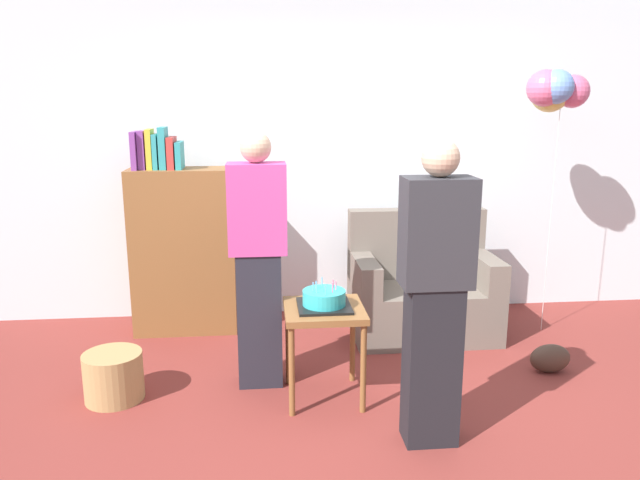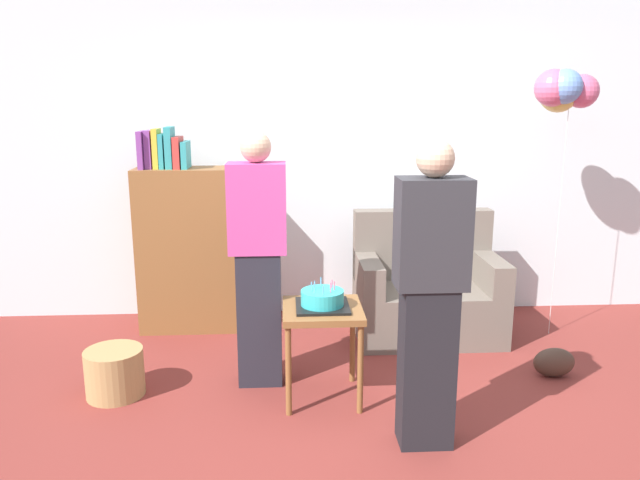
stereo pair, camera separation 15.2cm
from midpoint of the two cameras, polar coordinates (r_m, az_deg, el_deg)
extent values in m
plane|color=maroon|center=(3.62, 6.01, -17.18)|extent=(8.00, 8.00, 0.00)
cube|color=silver|center=(5.18, 2.72, 7.85)|extent=(6.00, 0.10, 2.70)
cube|color=#6B6056|center=(4.86, 10.91, -6.63)|extent=(1.10, 0.70, 0.40)
cube|color=#6B6056|center=(4.98, 10.39, -0.38)|extent=(1.10, 0.16, 0.56)
cube|color=#6B6056|center=(4.67, 5.47, -3.13)|extent=(0.16, 0.70, 0.24)
cube|color=#6B6056|center=(4.90, 16.41, -2.84)|extent=(0.16, 0.70, 0.24)
cube|color=brown|center=(4.93, -11.21, -0.91)|extent=(0.80, 0.36, 1.30)
cube|color=#7F3D93|center=(4.86, -15.40, 8.15)|extent=(0.04, 0.26, 0.28)
cube|color=#7F3D93|center=(4.85, -14.82, 8.20)|extent=(0.05, 0.19, 0.29)
cube|color=gold|center=(4.84, -14.17, 8.31)|extent=(0.04, 0.19, 0.30)
cube|color=teal|center=(4.83, -13.63, 8.10)|extent=(0.03, 0.21, 0.26)
cube|color=teal|center=(4.82, -13.00, 8.43)|extent=(0.05, 0.21, 0.31)
cube|color=red|center=(4.81, -12.26, 8.02)|extent=(0.05, 0.25, 0.24)
cube|color=teal|center=(4.81, -11.57, 7.84)|extent=(0.04, 0.25, 0.20)
cube|color=brown|center=(3.70, 1.41, -6.62)|extent=(0.48, 0.48, 0.04)
cylinder|color=brown|center=(3.61, -1.74, -12.21)|extent=(0.04, 0.04, 0.55)
cylinder|color=brown|center=(3.65, 5.02, -12.01)|extent=(0.04, 0.04, 0.55)
cylinder|color=brown|center=(4.00, -1.91, -9.65)|extent=(0.04, 0.04, 0.55)
cylinder|color=brown|center=(4.03, 4.16, -9.50)|extent=(0.04, 0.04, 0.55)
cube|color=black|center=(3.69, 1.41, -6.21)|extent=(0.32, 0.32, 0.02)
cylinder|color=#2DB2B7|center=(3.68, 1.41, -5.43)|extent=(0.26, 0.26, 0.09)
cylinder|color=#EA668C|center=(3.66, 2.54, -4.32)|extent=(0.01, 0.01, 0.05)
cylinder|color=#EA668C|center=(3.71, 2.31, -4.12)|extent=(0.01, 0.01, 0.05)
cylinder|color=#66B2E5|center=(3.74, 1.25, -3.93)|extent=(0.01, 0.01, 0.06)
cylinder|color=#66B2E5|center=(3.69, 0.67, -4.22)|extent=(0.01, 0.01, 0.05)
cylinder|color=#66B2E5|center=(3.65, 0.39, -4.37)|extent=(0.01, 0.01, 0.05)
cylinder|color=#66B2E5|center=(3.61, 0.69, -4.51)|extent=(0.01, 0.01, 0.06)
cylinder|color=#66B2E5|center=(3.58, 1.52, -4.74)|extent=(0.01, 0.01, 0.05)
cylinder|color=#EA668C|center=(3.61, 2.21, -4.51)|extent=(0.01, 0.01, 0.06)
cube|color=#23232D|center=(3.96, -4.58, -7.31)|extent=(0.28, 0.20, 0.88)
cube|color=#C6428E|center=(3.78, -4.77, 2.99)|extent=(0.36, 0.22, 0.56)
sphere|color=#D1A889|center=(3.73, -4.88, 8.67)|extent=(0.19, 0.19, 0.19)
cube|color=black|center=(3.34, 11.26, -11.56)|extent=(0.28, 0.20, 0.88)
cube|color=#2D2D33|center=(3.11, 11.85, 0.60)|extent=(0.36, 0.22, 0.56)
sphere|color=#D1A889|center=(3.06, 12.17, 7.49)|extent=(0.19, 0.19, 0.19)
cylinder|color=#A88451|center=(4.07, -17.66, -11.76)|extent=(0.36, 0.36, 0.30)
ellipsoid|color=#473328|center=(4.46, 22.01, -10.59)|extent=(0.28, 0.14, 0.20)
cylinder|color=silver|center=(5.01, 22.28, 1.76)|extent=(0.00, 0.00, 1.84)
sphere|color=#668ED6|center=(4.87, 22.82, 13.12)|extent=(0.25, 0.25, 0.25)
sphere|color=#D65B84|center=(5.00, 24.16, 12.61)|extent=(0.24, 0.24, 0.24)
sphere|color=#D65B84|center=(4.88, 21.87, 13.09)|extent=(0.27, 0.27, 0.27)
sphere|color=#E5D666|center=(4.98, 22.31, 12.65)|extent=(0.29, 0.29, 0.29)
camera|label=1|loc=(0.08, -88.87, 0.26)|focal=34.15mm
camera|label=2|loc=(0.08, 91.13, -0.26)|focal=34.15mm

